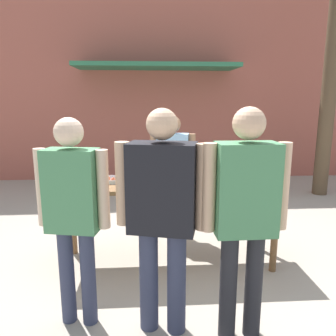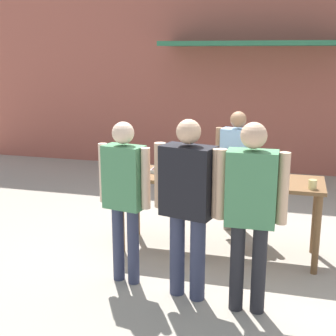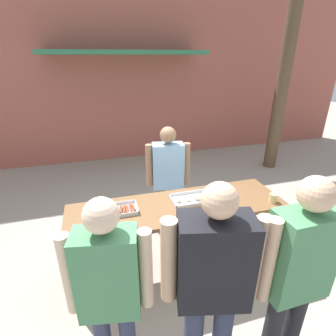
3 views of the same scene
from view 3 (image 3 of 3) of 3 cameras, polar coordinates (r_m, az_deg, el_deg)
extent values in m
plane|color=#A39989|center=(3.33, 1.92, -21.50)|extent=(24.00, 24.00, 0.00)
cube|color=#A85647|center=(6.28, -9.97, 22.14)|extent=(12.00, 0.12, 4.50)
cube|color=#2D704C|center=(5.74, -9.35, 23.60)|extent=(3.20, 1.00, 0.08)
cube|color=brown|center=(2.78, 2.16, -8.46)|extent=(2.28, 0.68, 0.04)
cylinder|color=brown|center=(2.76, -19.46, -22.25)|extent=(0.07, 0.07, 0.86)
cylinder|color=brown|center=(3.30, 22.26, -14.22)|extent=(0.07, 0.07, 0.86)
cylinder|color=brown|center=(3.17, -19.13, -15.30)|extent=(0.07, 0.07, 0.86)
cylinder|color=brown|center=(3.65, 17.10, -9.49)|extent=(0.07, 0.07, 0.86)
cube|color=silver|center=(2.71, -10.62, -9.21)|extent=(0.37, 0.24, 0.01)
cube|color=silver|center=(2.60, -10.37, -10.17)|extent=(0.37, 0.01, 0.03)
cube|color=silver|center=(2.80, -10.92, -7.58)|extent=(0.37, 0.01, 0.03)
cube|color=silver|center=(2.69, -14.56, -9.27)|extent=(0.01, 0.24, 0.03)
cube|color=silver|center=(2.71, -6.79, -8.35)|extent=(0.01, 0.24, 0.03)
cylinder|color=brown|center=(2.69, -13.90, -9.29)|extent=(0.04, 0.11, 0.03)
cylinder|color=brown|center=(2.69, -13.12, -9.19)|extent=(0.03, 0.14, 0.03)
cylinder|color=brown|center=(2.70, -12.43, -9.06)|extent=(0.04, 0.12, 0.02)
cylinder|color=brown|center=(2.69, -11.71, -9.01)|extent=(0.04, 0.13, 0.03)
cylinder|color=brown|center=(2.70, -10.98, -8.93)|extent=(0.04, 0.15, 0.03)
cylinder|color=brown|center=(2.69, -10.24, -8.94)|extent=(0.04, 0.13, 0.03)
cylinder|color=brown|center=(2.69, -9.51, -8.86)|extent=(0.03, 0.13, 0.03)
cylinder|color=brown|center=(2.70, -8.91, -8.82)|extent=(0.03, 0.15, 0.02)
cylinder|color=brown|center=(2.70, -8.12, -8.70)|extent=(0.03, 0.14, 0.03)
cylinder|color=brown|center=(2.71, -7.52, -8.48)|extent=(0.04, 0.13, 0.03)
cube|color=silver|center=(2.86, 5.36, -6.96)|extent=(0.46, 0.27, 0.01)
cube|color=silver|center=(2.75, 6.37, -7.90)|extent=(0.46, 0.01, 0.03)
cube|color=silver|center=(2.96, 4.45, -5.37)|extent=(0.46, 0.01, 0.03)
cube|color=silver|center=(2.78, 1.02, -7.26)|extent=(0.01, 0.27, 0.03)
cube|color=silver|center=(2.93, 9.49, -5.92)|extent=(0.01, 0.27, 0.03)
ellipsoid|color=beige|center=(2.81, 2.28, -6.84)|extent=(0.07, 0.10, 0.05)
ellipsoid|color=beige|center=(2.84, 4.32, -6.66)|extent=(0.06, 0.11, 0.04)
ellipsoid|color=beige|center=(2.86, 6.43, -6.28)|extent=(0.08, 0.12, 0.06)
ellipsoid|color=beige|center=(2.91, 8.25, -6.02)|extent=(0.06, 0.11, 0.04)
cylinder|color=#B22319|center=(2.47, -19.35, -12.96)|extent=(0.07, 0.07, 0.07)
cylinder|color=#B2B2B7|center=(2.45, -19.48, -12.23)|extent=(0.07, 0.07, 0.01)
cylinder|color=#567A38|center=(2.46, -17.05, -12.76)|extent=(0.07, 0.07, 0.07)
cylinder|color=#B2B2B7|center=(2.44, -17.16, -12.02)|extent=(0.07, 0.07, 0.01)
cylinder|color=#DBC67A|center=(3.02, 21.94, -6.07)|extent=(0.08, 0.08, 0.10)
cylinder|color=#756B5B|center=(3.67, -1.39, -9.25)|extent=(0.12, 0.12, 0.75)
cylinder|color=#756B5B|center=(3.68, 1.38, -9.06)|extent=(0.12, 0.12, 0.75)
cube|color=#84B2DB|center=(3.36, 0.00, 0.49)|extent=(0.42, 0.27, 0.59)
sphere|color=#936B4C|center=(3.23, 0.00, 7.24)|extent=(0.20, 0.20, 0.20)
cylinder|color=#936B4C|center=(3.34, -4.11, 0.51)|extent=(0.09, 0.09, 0.56)
cylinder|color=#936B4C|center=(3.39, 4.04, 0.91)|extent=(0.09, 0.09, 0.56)
cube|color=#478456|center=(1.80, -12.96, -21.54)|extent=(0.42, 0.28, 0.62)
sphere|color=beige|center=(1.53, -14.41, -9.97)|extent=(0.21, 0.21, 0.21)
cylinder|color=beige|center=(1.77, -4.84, -21.15)|extent=(0.09, 0.09, 0.59)
cylinder|color=beige|center=(1.84, -20.84, -20.86)|extent=(0.09, 0.09, 0.59)
cylinder|color=#232328|center=(2.57, 25.39, -28.65)|extent=(0.13, 0.13, 0.82)
cylinder|color=#232328|center=(2.47, 21.57, -30.43)|extent=(0.13, 0.13, 0.82)
cube|color=#478456|center=(2.01, 26.98, -16.41)|extent=(0.43, 0.24, 0.65)
sphere|color=#DBAD89|center=(1.78, 29.62, -4.92)|extent=(0.22, 0.22, 0.22)
cylinder|color=#DBAD89|center=(2.17, 32.21, -13.94)|extent=(0.10, 0.10, 0.62)
cylinder|color=#DBAD89|center=(1.85, 20.91, -18.36)|extent=(0.10, 0.10, 0.62)
cylinder|color=#333851|center=(2.37, 11.58, -32.27)|extent=(0.14, 0.14, 0.81)
cube|color=black|center=(1.80, 10.04, -19.41)|extent=(0.52, 0.37, 0.64)
sphere|color=#DBAD89|center=(1.53, 11.20, -6.93)|extent=(0.22, 0.22, 0.22)
cylinder|color=#DBAD89|center=(1.87, 19.29, -18.04)|extent=(0.11, 0.11, 0.61)
cylinder|color=#DBAD89|center=(1.75, 0.17, -19.58)|extent=(0.11, 0.11, 0.61)
camera|label=1|loc=(1.35, 125.36, -41.86)|focal=35.00mm
camera|label=2|loc=(3.18, 132.09, -17.62)|focal=50.00mm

